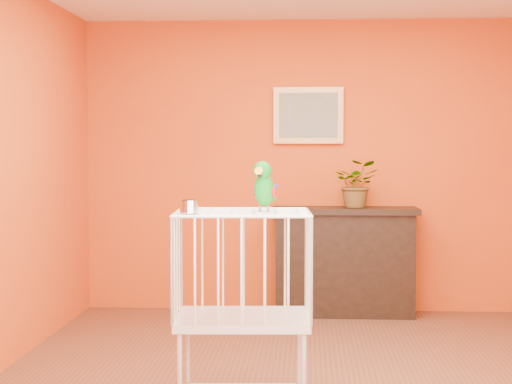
{
  "coord_description": "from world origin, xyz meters",
  "views": [
    {
      "loc": [
        -0.0,
        -5.42,
        1.47
      ],
      "look_at": [
        -0.28,
        -0.77,
        1.22
      ],
      "focal_mm": 60.0,
      "sensor_mm": 36.0,
      "label": 1
    }
  ],
  "objects": [
    {
      "name": "framed_picture",
      "position": [
        0.0,
        2.22,
        1.75
      ],
      "size": [
        0.62,
        0.04,
        0.5
      ],
      "color": "#C18A45",
      "rests_on": "room_shell"
    },
    {
      "name": "potted_plant",
      "position": [
        0.43,
        2.08,
        1.1
      ],
      "size": [
        0.42,
        0.46,
        0.32
      ],
      "primitive_type": "imported",
      "rotation": [
        0.0,
        0.0,
        -0.13
      ],
      "color": "#26722D",
      "rests_on": "console_cabinet"
    },
    {
      "name": "feed_cup",
      "position": [
        -0.63,
        -0.97,
        1.15
      ],
      "size": [
        0.1,
        0.1,
        0.07
      ],
      "primitive_type": "cylinder",
      "color": "silver",
      "rests_on": "birdcage"
    },
    {
      "name": "birdcage",
      "position": [
        -0.36,
        -0.78,
        0.58
      ],
      "size": [
        0.75,
        0.59,
        1.12
      ],
      "rotation": [
        0.0,
        0.0,
        0.06
      ],
      "color": "silver",
      "rests_on": "ground"
    },
    {
      "name": "room_shell",
      "position": [
        0.0,
        0.0,
        1.58
      ],
      "size": [
        4.5,
        4.5,
        4.5
      ],
      "color": "#D44F13",
      "rests_on": "ground"
    },
    {
      "name": "ground",
      "position": [
        0.0,
        0.0,
        0.0
      ],
      "size": [
        4.5,
        4.5,
        0.0
      ],
      "primitive_type": "plane",
      "color": "brown",
      "rests_on": "ground"
    },
    {
      "name": "parrot",
      "position": [
        -0.24,
        -0.81,
        1.26
      ],
      "size": [
        0.14,
        0.25,
        0.28
      ],
      "rotation": [
        0.0,
        0.0,
        -0.25
      ],
      "color": "#59544C",
      "rests_on": "birdcage"
    },
    {
      "name": "console_cabinet",
      "position": [
        0.32,
        2.03,
        0.47
      ],
      "size": [
        1.27,
        0.46,
        0.94
      ],
      "color": "black",
      "rests_on": "ground"
    }
  ]
}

